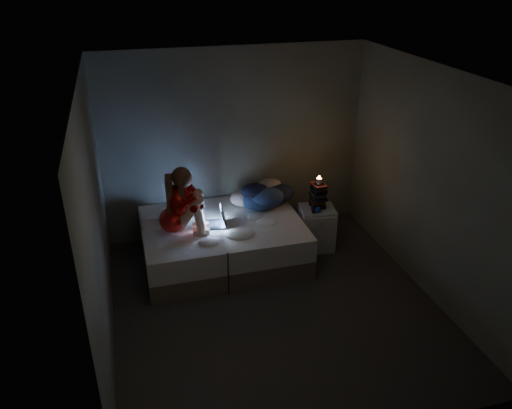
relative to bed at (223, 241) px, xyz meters
name	(u,v)px	position (x,y,z in m)	size (l,w,h in m)	color
floor	(275,305)	(0.37, -1.10, -0.29)	(3.60, 3.80, 0.02)	#312F2D
ceiling	(280,76)	(0.37, -1.10, 2.33)	(3.60, 3.80, 0.02)	silver
wall_back	(235,144)	(0.37, 0.81, 1.02)	(3.60, 0.02, 2.60)	#4F514A
wall_front	(359,318)	(0.37, -3.01, 1.02)	(3.60, 0.02, 2.60)	#4F514A
wall_left	(96,226)	(-1.44, -1.10, 1.02)	(0.02, 3.80, 2.60)	#4F514A
wall_right	(431,184)	(2.18, -1.10, 1.02)	(0.02, 3.80, 2.60)	#4F514A
bed	(223,241)	(0.00, 0.00, 0.00)	(2.01, 1.51, 0.55)	silver
pillow	(161,216)	(-0.74, 0.24, 0.35)	(0.49, 0.35, 0.14)	white
woman	(172,201)	(-0.62, -0.10, 0.70)	(0.53, 0.35, 0.86)	#920500
laptop	(210,216)	(-0.15, -0.04, 0.41)	(0.37, 0.26, 0.26)	black
clothes_pile	(261,194)	(0.61, 0.30, 0.46)	(0.62, 0.49, 0.37)	#1D314B
nightstand	(316,228)	(1.29, -0.03, 0.02)	(0.45, 0.40, 0.60)	silver
book_stack	(318,196)	(1.30, 0.00, 0.48)	(0.19, 0.25, 0.32)	black
candle	(319,182)	(1.30, 0.00, 0.69)	(0.07, 0.07, 0.08)	beige
phone	(315,211)	(1.23, -0.11, 0.33)	(0.07, 0.14, 0.01)	black
blue_orb	(319,210)	(1.27, -0.15, 0.36)	(0.08, 0.08, 0.08)	navy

